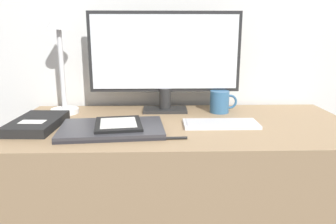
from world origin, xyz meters
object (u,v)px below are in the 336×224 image
Objects in this scene: monitor at (165,57)px; desk_lamp at (60,50)px; keyboard at (221,124)px; ereader at (118,124)px; coffee_mug at (220,102)px; notebook at (37,123)px; pen at (167,138)px; laptop at (112,129)px.

monitor is 1.52× the size of desk_lamp.
desk_lamp reaches higher than keyboard.
monitor is 2.33× the size of keyboard.
keyboard is at bearing 8.28° from ereader.
monitor is at bearing 172.44° from coffee_mug.
ereader is 0.43m from desk_lamp.
monitor is 5.50× the size of coffee_mug.
coffee_mug is at bearing 16.49° from notebook.
notebook is (-0.46, -0.24, -0.22)m from monitor.
ereader is 1.80× the size of coffee_mug.
pen is (0.46, -0.15, -0.01)m from notebook.
coffee_mug is at bearing 56.42° from pen.
notebook is at bearing -179.47° from keyboard.
monitor is 2.33× the size of notebook.
coffee_mug reaches higher than keyboard.
keyboard is at bearing 37.32° from pen.
ereader is 0.76× the size of notebook.
keyboard is 2.36× the size of coffee_mug.
coffee_mug is at bearing -7.56° from monitor.
laptop is at bearing -148.17° from coffee_mug.
ereader is at bearing -45.30° from desk_lamp.
monitor reaches higher than keyboard.
keyboard is 0.21m from coffee_mug.
coffee_mug is (0.23, -0.03, -0.18)m from monitor.
ereader is at bearing -171.72° from keyboard.
monitor reaches higher than notebook.
ereader is at bearing -9.02° from notebook.
ereader is 0.50× the size of desk_lamp.
monitor is at bearing 89.69° from pen.
ereader is at bearing -147.63° from coffee_mug.
laptop is 0.89× the size of desk_lamp.
keyboard is 2.04× the size of pen.
laptop is at bearing 153.53° from pen.
desk_lamp is 3.11× the size of pen.
monitor is 0.42m from desk_lamp.
desk_lamp is at bearing 134.70° from ereader.
monitor is 1.71× the size of laptop.
laptop is 0.03m from ereader.
laptop is 1.79× the size of ereader.
coffee_mug is 0.43m from pen.
coffee_mug reaches higher than ereader.
pen is at bearing -26.47° from laptop.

